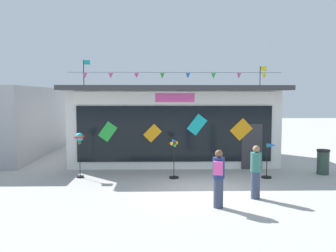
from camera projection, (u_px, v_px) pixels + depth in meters
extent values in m
plane|color=#ADAAA5|center=(206.00, 190.00, 12.14)|extent=(80.00, 80.00, 0.00)
cube|color=silver|center=(172.00, 125.00, 18.13)|extent=(9.43, 5.36, 3.46)
cube|color=#333338|center=(173.00, 89.00, 17.52)|extent=(9.83, 6.28, 0.20)
cube|color=white|center=(175.00, 98.00, 15.31)|extent=(8.68, 0.08, 0.54)
cube|color=#EA4CA3|center=(175.00, 98.00, 15.28)|extent=(1.70, 0.04, 0.38)
cube|color=black|center=(175.00, 134.00, 15.45)|extent=(8.49, 0.06, 2.44)
cube|color=#333338|center=(252.00, 147.00, 15.57)|extent=(0.90, 0.07, 2.00)
cube|color=green|center=(108.00, 132.00, 15.30)|extent=(0.85, 0.03, 0.91)
cube|color=orange|center=(153.00, 133.00, 15.36)|extent=(0.82, 0.03, 0.82)
cube|color=#19B7BC|center=(197.00, 125.00, 15.38)|extent=(0.90, 0.03, 0.96)
cube|color=orange|center=(241.00, 130.00, 15.44)|extent=(1.01, 0.03, 1.01)
cylinder|color=black|center=(175.00, 72.00, 14.95)|extent=(9.06, 0.01, 0.01)
cone|color=#EA4CA3|center=(85.00, 76.00, 14.87)|extent=(0.20, 0.20, 0.22)
cone|color=#EA4CA3|center=(111.00, 76.00, 14.90)|extent=(0.20, 0.20, 0.22)
cone|color=#EA4CA3|center=(137.00, 76.00, 14.93)|extent=(0.20, 0.20, 0.22)
cone|color=green|center=(162.00, 76.00, 14.95)|extent=(0.20, 0.20, 0.22)
cone|color=blue|center=(188.00, 76.00, 14.98)|extent=(0.20, 0.20, 0.22)
cone|color=green|center=(213.00, 76.00, 15.01)|extent=(0.20, 0.20, 0.22)
cone|color=#EA4CA3|center=(239.00, 76.00, 15.03)|extent=(0.20, 0.20, 0.22)
cone|color=yellow|center=(264.00, 76.00, 15.06)|extent=(0.20, 0.20, 0.22)
cylinder|color=black|center=(84.00, 74.00, 17.80)|extent=(0.04, 0.04, 1.36)
cube|color=#19B7BC|center=(87.00, 62.00, 17.76)|extent=(0.32, 0.02, 0.22)
cylinder|color=black|center=(260.00, 77.00, 18.04)|extent=(0.04, 0.04, 1.07)
cube|color=yellow|center=(263.00, 69.00, 18.01)|extent=(0.32, 0.02, 0.22)
cylinder|color=black|center=(80.00, 177.00, 14.01)|extent=(0.29, 0.29, 0.06)
cylinder|color=black|center=(80.00, 159.00, 13.96)|extent=(0.03, 0.03, 1.44)
sphere|color=#19B7BC|center=(79.00, 137.00, 13.88)|extent=(0.33, 0.33, 0.33)
cube|color=red|center=(79.00, 137.00, 13.88)|extent=(0.34, 0.34, 0.07)
cube|color=brown|center=(80.00, 143.00, 13.90)|extent=(0.10, 0.10, 0.10)
cylinder|color=black|center=(174.00, 177.00, 13.89)|extent=(0.38, 0.38, 0.06)
cylinder|color=black|center=(174.00, 161.00, 13.83)|extent=(0.03, 0.03, 1.39)
cylinder|color=black|center=(174.00, 143.00, 13.73)|extent=(0.06, 0.04, 0.06)
cone|color=orange|center=(176.00, 143.00, 13.74)|extent=(0.14, 0.15, 0.14)
cone|color=blue|center=(174.00, 141.00, 13.73)|extent=(0.15, 0.14, 0.14)
cone|color=orange|center=(172.00, 143.00, 13.73)|extent=(0.14, 0.15, 0.14)
cone|color=green|center=(174.00, 146.00, 13.74)|extent=(0.15, 0.14, 0.14)
cylinder|color=black|center=(266.00, 177.00, 13.93)|extent=(0.39, 0.39, 0.06)
cylinder|color=black|center=(267.00, 162.00, 13.88)|extent=(0.03, 0.03, 1.30)
cone|color=blue|center=(272.00, 145.00, 13.83)|extent=(0.38, 0.24, 0.17)
cylinder|color=green|center=(267.00, 145.00, 13.83)|extent=(0.03, 0.16, 0.16)
cylinder|color=#333D56|center=(218.00, 193.00, 10.19)|extent=(0.28, 0.28, 0.86)
cylinder|color=navy|center=(219.00, 168.00, 10.13)|extent=(0.34, 0.34, 0.60)
sphere|color=brown|center=(219.00, 154.00, 10.10)|extent=(0.22, 0.22, 0.22)
cube|color=#EA4CA3|center=(218.00, 168.00, 9.94)|extent=(0.29, 0.22, 0.38)
cylinder|color=#333D56|center=(255.00, 185.00, 11.09)|extent=(0.28, 0.28, 0.86)
cylinder|color=#337066|center=(256.00, 162.00, 11.03)|extent=(0.34, 0.34, 0.60)
sphere|color=#8C6647|center=(256.00, 149.00, 11.00)|extent=(0.22, 0.22, 0.22)
cylinder|color=#2D4238|center=(323.00, 163.00, 14.57)|extent=(0.48, 0.48, 0.94)
cylinder|color=black|center=(323.00, 151.00, 14.53)|extent=(0.52, 0.52, 0.08)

